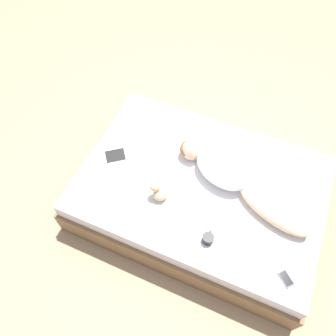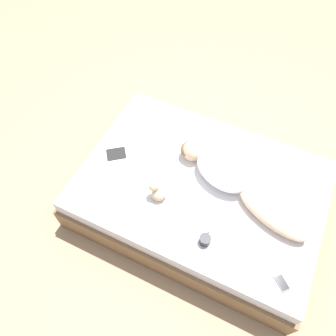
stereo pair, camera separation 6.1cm
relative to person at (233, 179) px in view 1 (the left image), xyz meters
The scene contains 7 objects.
ground_plane 0.61m from the person, 106.49° to the left, with size 12.00×12.00×0.00m, color #9E8466.
bed 0.42m from the person, 106.49° to the left, with size 1.58×2.26×0.46m.
person is the anchor object (origin of this frame).
open_magazine 1.08m from the person, 101.89° to the left, with size 0.52×0.48×0.01m.
coffee_mug 0.59m from the person, behind, with size 0.13×0.09×0.08m.
cell_phone 0.91m from the person, 135.03° to the right, with size 0.14×0.15×0.01m.
plush_toy 0.66m from the person, 123.99° to the left, with size 0.14×0.16×0.19m.
Camera 1 is at (-1.54, -0.33, 3.02)m, focal length 35.00 mm.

